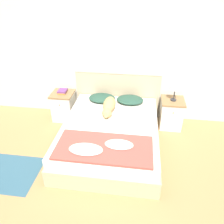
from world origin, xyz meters
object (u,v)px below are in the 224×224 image
object	(u,v)px
bed	(110,135)
pillow_right	(130,100)
nightstand_right	(171,113)
dog	(109,106)
pillow_left	(102,98)
table_lamp	(176,87)
book_stack	(62,91)
nightstand_left	(64,106)

from	to	relation	value
bed	pillow_right	world-z (taller)	pillow_right
pillow_right	nightstand_right	bearing A→B (deg)	1.08
bed	dog	bearing A→B (deg)	101.42
pillow_left	table_lamp	distance (m)	1.40
nightstand_right	pillow_right	world-z (taller)	pillow_right
bed	pillow_left	bearing A→B (deg)	109.70
pillow_left	dog	size ratio (longest dim) A/B	0.70
bed	book_stack	xyz separation A→B (m)	(-1.09, 0.82, 0.37)
book_stack	dog	bearing A→B (deg)	-21.76
bed	dog	xyz separation A→B (m)	(-0.08, 0.41, 0.34)
nightstand_right	book_stack	xyz separation A→B (m)	(-2.18, 0.03, 0.32)
dog	bed	bearing A→B (deg)	-78.58
nightstand_left	pillow_right	size ratio (longest dim) A/B	1.13
nightstand_left	pillow_right	bearing A→B (deg)	-0.64
nightstand_right	dog	distance (m)	1.26
nightstand_right	pillow_left	xyz separation A→B (m)	(-1.36, -0.02, 0.25)
book_stack	table_lamp	size ratio (longest dim) A/B	0.60
table_lamp	bed	bearing A→B (deg)	-144.28
pillow_right	table_lamp	size ratio (longest dim) A/B	1.44
nightstand_right	pillow_right	size ratio (longest dim) A/B	1.13
nightstand_left	nightstand_right	size ratio (longest dim) A/B	1.00
nightstand_left	table_lamp	world-z (taller)	table_lamp
pillow_left	book_stack	bearing A→B (deg)	176.78
pillow_left	dog	bearing A→B (deg)	-61.63
nightstand_left	pillow_right	world-z (taller)	pillow_right
nightstand_right	table_lamp	world-z (taller)	table_lamp
bed	pillow_left	size ratio (longest dim) A/B	3.92
bed	pillow_left	distance (m)	0.87
nightstand_left	table_lamp	distance (m)	2.25
book_stack	bed	bearing A→B (deg)	-36.83
book_stack	table_lamp	world-z (taller)	table_lamp
pillow_right	book_stack	distance (m)	1.37
dog	book_stack	world-z (taller)	dog
nightstand_left	pillow_right	distance (m)	1.39
nightstand_right	pillow_left	bearing A→B (deg)	-179.36
dog	table_lamp	world-z (taller)	table_lamp
dog	book_stack	bearing A→B (deg)	158.24
nightstand_right	pillow_left	size ratio (longest dim) A/B	1.13
bed	nightstand_right	distance (m)	1.34
bed	dog	world-z (taller)	dog
nightstand_left	table_lamp	xyz separation A→B (m)	(2.18, -0.00, 0.57)
pillow_left	dog	distance (m)	0.41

